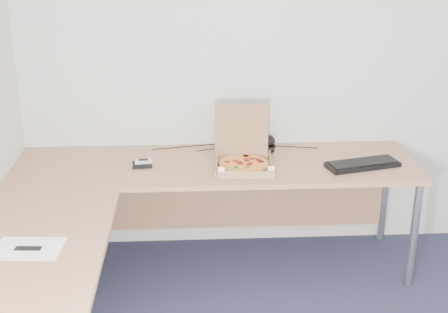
{
  "coord_description": "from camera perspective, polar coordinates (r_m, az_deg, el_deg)",
  "views": [
    {
      "loc": [
        -0.63,
        -2.14,
        2.16
      ],
      "look_at": [
        -0.45,
        1.28,
        0.82
      ],
      "focal_mm": 49.17,
      "sensor_mm": 36.0,
      "label": 1
    }
  ],
  "objects": [
    {
      "name": "room_shell",
      "position": [
        2.41,
        12.4,
        -1.32
      ],
      "size": [
        3.5,
        3.5,
        2.5
      ],
      "primitive_type": null,
      "color": "beige",
      "rests_on": "ground"
    },
    {
      "name": "mouse",
      "position": [
        3.98,
        3.99,
        0.59
      ],
      "size": [
        0.12,
        0.09,
        0.04
      ],
      "primitive_type": "ellipsoid",
      "rotation": [
        0.0,
        0.0,
        -0.19
      ],
      "color": "black",
      "rests_on": "desk"
    },
    {
      "name": "desk",
      "position": [
        3.44,
        -5.98,
        -3.83
      ],
      "size": [
        2.5,
        2.2,
        0.73
      ],
      "color": "#B07C57",
      "rests_on": "ground"
    },
    {
      "name": "cable_bundle",
      "position": [
        4.08,
        0.69,
        0.91
      ],
      "size": [
        0.53,
        0.11,
        0.01
      ],
      "primitive_type": null,
      "rotation": [
        0.0,
        0.0,
        0.14
      ],
      "color": "black",
      "rests_on": "desk"
    },
    {
      "name": "keyboard",
      "position": [
        3.85,
        12.75,
        -0.72
      ],
      "size": [
        0.47,
        0.26,
        0.03
      ],
      "primitive_type": "cube",
      "rotation": [
        0.0,
        0.0,
        0.25
      ],
      "color": "black",
      "rests_on": "desk"
    },
    {
      "name": "wallet",
      "position": [
        3.8,
        -7.61,
        -0.74
      ],
      "size": [
        0.13,
        0.11,
        0.02
      ],
      "primitive_type": "cube",
      "rotation": [
        0.0,
        0.0,
        0.11
      ],
      "color": "black",
      "rests_on": "desk"
    },
    {
      "name": "pizza_box",
      "position": [
        3.75,
        1.83,
        -0.36
      ],
      "size": [
        0.34,
        0.39,
        0.34
      ],
      "rotation": [
        0.0,
        0.0,
        -0.09
      ],
      "color": "#9F724D",
      "rests_on": "desk"
    },
    {
      "name": "dome_speaker",
      "position": [
        4.09,
        4.15,
        1.49
      ],
      "size": [
        0.1,
        0.1,
        0.08
      ],
      "primitive_type": "ellipsoid",
      "color": "black",
      "rests_on": "desk"
    },
    {
      "name": "drinking_glass",
      "position": [
        3.99,
        2.83,
        1.26
      ],
      "size": [
        0.07,
        0.07,
        0.12
      ],
      "primitive_type": "cylinder",
      "color": "silver",
      "rests_on": "desk"
    },
    {
      "name": "paper_sheet",
      "position": [
        3.0,
        -17.76,
        -8.15
      ],
      "size": [
        0.32,
        0.24,
        0.0
      ],
      "primitive_type": "cube",
      "rotation": [
        0.0,
        0.0,
        -0.07
      ],
      "color": "white",
      "rests_on": "desk"
    },
    {
      "name": "phone",
      "position": [
        3.8,
        -7.51,
        -0.43
      ],
      "size": [
        0.11,
        0.07,
        0.02
      ],
      "primitive_type": "cube",
      "rotation": [
        0.0,
        0.0,
        0.13
      ],
      "color": "#B2B5BA",
      "rests_on": "wallet"
    }
  ]
}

